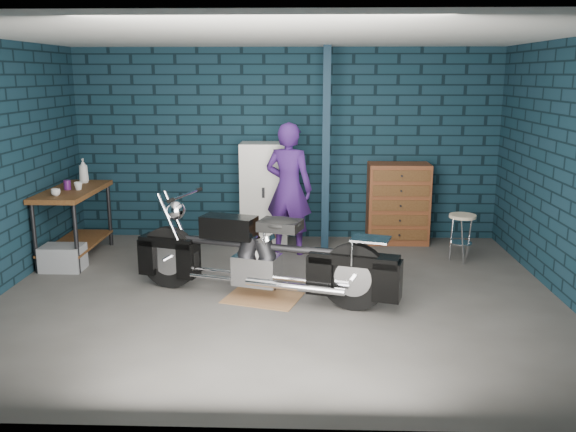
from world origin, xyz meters
name	(u,v)px	position (x,y,z in m)	size (l,w,h in m)	color
ground	(278,297)	(0.00, 0.00, 0.00)	(6.00, 6.00, 0.00)	#524F4D
room_walls	(280,114)	(0.00, 0.55, 1.90)	(6.02, 5.01, 2.71)	#0F2834
support_post	(326,150)	(0.55, 1.95, 1.35)	(0.10, 0.10, 2.70)	#112638
workbench	(75,224)	(-2.68, 1.33, 0.46)	(0.60, 1.40, 0.91)	brown
drip_mat	(263,298)	(-0.16, -0.05, 0.00)	(0.77, 0.58, 0.01)	#8B5D3C
motorcycle	(262,249)	(-0.16, -0.05, 0.54)	(2.47, 0.67, 1.09)	black
person	(289,189)	(0.06, 1.69, 0.87)	(0.63, 0.42, 1.73)	#3F1D6D
storage_bin	(63,258)	(-2.66, 0.83, 0.15)	(0.49, 0.35, 0.31)	gray
locker	(264,193)	(-0.30, 2.23, 0.70)	(0.66, 0.47, 1.41)	silver
tool_chest	(398,204)	(1.58, 2.23, 0.56)	(0.84, 0.47, 1.12)	brown
shop_stool	(461,238)	(2.26, 1.35, 0.31)	(0.34, 0.34, 0.61)	beige
cup_a	(56,192)	(-2.70, 0.89, 0.95)	(0.11, 0.11, 0.09)	beige
cup_b	(78,186)	(-2.58, 1.28, 0.96)	(0.10, 0.10, 0.10)	beige
mug_purple	(67,185)	(-2.72, 1.29, 0.97)	(0.09, 0.09, 0.12)	#4E175D
bottle	(83,171)	(-2.69, 1.79, 1.07)	(0.13, 0.13, 0.33)	gray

